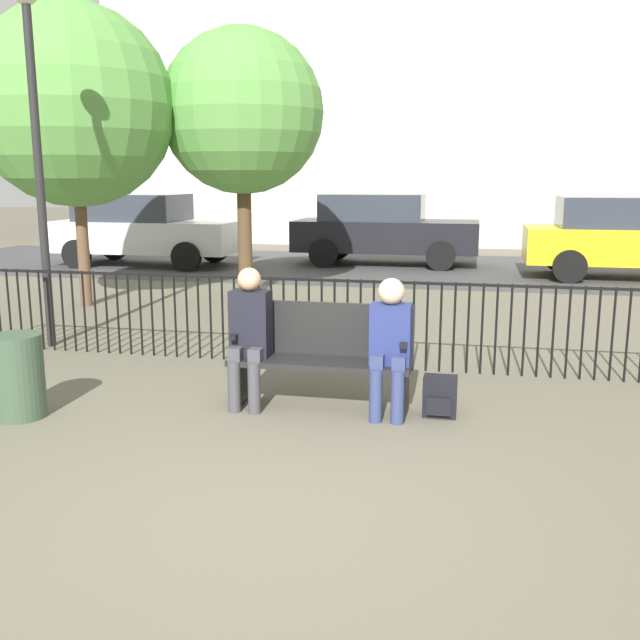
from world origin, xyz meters
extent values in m
plane|color=#605B4C|center=(0.00, 0.00, 0.00)|extent=(80.00, 80.00, 0.00)
cube|color=black|center=(0.00, 1.96, 0.42)|extent=(1.58, 0.45, 0.05)
cube|color=black|center=(0.00, 2.15, 0.69)|extent=(1.58, 0.05, 0.47)
cube|color=black|center=(-0.73, 1.96, 0.20)|extent=(0.06, 0.38, 0.40)
cube|color=black|center=(0.73, 1.96, 0.20)|extent=(0.06, 0.38, 0.40)
cube|color=black|center=(-0.73, 1.96, 0.65)|extent=(0.06, 0.38, 0.04)
cube|color=black|center=(0.73, 1.96, 0.65)|extent=(0.06, 0.38, 0.04)
cylinder|color=#3D3D42|center=(-0.71, 1.74, 0.23)|extent=(0.11, 0.11, 0.45)
cylinder|color=#3D3D42|center=(-0.53, 1.74, 0.23)|extent=(0.11, 0.11, 0.45)
cube|color=#3D3D42|center=(-0.71, 1.84, 0.50)|extent=(0.11, 0.20, 0.12)
cube|color=#3D3D42|center=(-0.53, 1.84, 0.50)|extent=(0.11, 0.20, 0.12)
cube|color=black|center=(-0.62, 1.96, 0.74)|extent=(0.34, 0.22, 0.58)
sphere|color=tan|center=(-0.62, 1.94, 1.14)|extent=(0.20, 0.20, 0.20)
cylinder|color=navy|center=(0.52, 1.74, 0.23)|extent=(0.11, 0.11, 0.45)
cylinder|color=navy|center=(0.70, 1.74, 0.23)|extent=(0.11, 0.11, 0.45)
cube|color=navy|center=(0.52, 1.84, 0.50)|extent=(0.11, 0.20, 0.12)
cube|color=navy|center=(0.70, 1.84, 0.50)|extent=(0.11, 0.20, 0.12)
cube|color=navy|center=(0.61, 1.96, 0.71)|extent=(0.34, 0.22, 0.51)
sphere|color=beige|center=(0.61, 1.94, 1.07)|extent=(0.22, 0.22, 0.22)
cube|color=black|center=(1.03, 2.01, 0.17)|extent=(0.28, 0.20, 0.34)
cube|color=black|center=(1.03, 1.89, 0.12)|extent=(0.20, 0.04, 0.16)
cylinder|color=black|center=(-4.08, 3.44, 0.47)|extent=(0.02, 0.02, 0.95)
cylinder|color=black|center=(-3.94, 3.44, 0.47)|extent=(0.02, 0.02, 0.95)
cylinder|color=black|center=(-3.80, 3.44, 0.47)|extent=(0.02, 0.02, 0.95)
cylinder|color=black|center=(-3.66, 3.44, 0.47)|extent=(0.02, 0.02, 0.95)
cylinder|color=black|center=(-3.52, 3.44, 0.47)|extent=(0.02, 0.02, 0.95)
cylinder|color=black|center=(-3.38, 3.44, 0.47)|extent=(0.02, 0.02, 0.95)
cylinder|color=black|center=(-3.24, 3.44, 0.47)|extent=(0.02, 0.02, 0.95)
cylinder|color=black|center=(-3.10, 3.44, 0.47)|extent=(0.02, 0.02, 0.95)
cylinder|color=black|center=(-2.96, 3.44, 0.47)|extent=(0.02, 0.02, 0.95)
cylinder|color=black|center=(-2.82, 3.44, 0.47)|extent=(0.02, 0.02, 0.95)
cylinder|color=black|center=(-2.68, 3.44, 0.47)|extent=(0.02, 0.02, 0.95)
cylinder|color=black|center=(-2.54, 3.44, 0.47)|extent=(0.02, 0.02, 0.95)
cylinder|color=black|center=(-2.40, 3.44, 0.47)|extent=(0.02, 0.02, 0.95)
cylinder|color=black|center=(-2.26, 3.44, 0.47)|extent=(0.02, 0.02, 0.95)
cylinder|color=black|center=(-2.12, 3.44, 0.47)|extent=(0.02, 0.02, 0.95)
cylinder|color=black|center=(-1.98, 3.44, 0.47)|extent=(0.02, 0.02, 0.95)
cylinder|color=black|center=(-1.84, 3.44, 0.47)|extent=(0.02, 0.02, 0.95)
cylinder|color=black|center=(-1.70, 3.44, 0.47)|extent=(0.02, 0.02, 0.95)
cylinder|color=black|center=(-1.56, 3.44, 0.47)|extent=(0.02, 0.02, 0.95)
cylinder|color=black|center=(-1.42, 3.44, 0.47)|extent=(0.02, 0.02, 0.95)
cylinder|color=black|center=(-1.28, 3.44, 0.47)|extent=(0.02, 0.02, 0.95)
cylinder|color=black|center=(-1.14, 3.44, 0.47)|extent=(0.02, 0.02, 0.95)
cylinder|color=black|center=(-1.00, 3.44, 0.47)|extent=(0.02, 0.02, 0.95)
cylinder|color=black|center=(-0.86, 3.44, 0.47)|extent=(0.02, 0.02, 0.95)
cylinder|color=black|center=(-0.72, 3.44, 0.47)|extent=(0.02, 0.02, 0.95)
cylinder|color=black|center=(-0.58, 3.44, 0.47)|extent=(0.02, 0.02, 0.95)
cylinder|color=black|center=(-0.44, 3.44, 0.47)|extent=(0.02, 0.02, 0.95)
cylinder|color=black|center=(-0.30, 3.44, 0.47)|extent=(0.02, 0.02, 0.95)
cylinder|color=black|center=(-0.16, 3.44, 0.47)|extent=(0.02, 0.02, 0.95)
cylinder|color=black|center=(-0.02, 3.44, 0.47)|extent=(0.02, 0.02, 0.95)
cylinder|color=black|center=(0.12, 3.44, 0.47)|extent=(0.02, 0.02, 0.95)
cylinder|color=black|center=(0.26, 3.44, 0.47)|extent=(0.02, 0.02, 0.95)
cylinder|color=black|center=(0.40, 3.44, 0.47)|extent=(0.02, 0.02, 0.95)
cylinder|color=black|center=(0.54, 3.44, 0.47)|extent=(0.02, 0.02, 0.95)
cylinder|color=black|center=(0.68, 3.44, 0.47)|extent=(0.02, 0.02, 0.95)
cylinder|color=black|center=(0.82, 3.44, 0.47)|extent=(0.02, 0.02, 0.95)
cylinder|color=black|center=(0.96, 3.44, 0.47)|extent=(0.02, 0.02, 0.95)
cylinder|color=black|center=(1.10, 3.44, 0.47)|extent=(0.02, 0.02, 0.95)
cylinder|color=black|center=(1.24, 3.44, 0.47)|extent=(0.02, 0.02, 0.95)
cylinder|color=black|center=(1.38, 3.44, 0.47)|extent=(0.02, 0.02, 0.95)
cylinder|color=black|center=(1.52, 3.44, 0.47)|extent=(0.02, 0.02, 0.95)
cylinder|color=black|center=(1.66, 3.44, 0.47)|extent=(0.02, 0.02, 0.95)
cylinder|color=black|center=(1.80, 3.44, 0.47)|extent=(0.02, 0.02, 0.95)
cylinder|color=black|center=(1.94, 3.44, 0.47)|extent=(0.02, 0.02, 0.95)
cylinder|color=black|center=(2.08, 3.44, 0.47)|extent=(0.02, 0.02, 0.95)
cylinder|color=black|center=(2.22, 3.44, 0.47)|extent=(0.02, 0.02, 0.95)
cylinder|color=black|center=(2.36, 3.44, 0.47)|extent=(0.02, 0.02, 0.95)
cylinder|color=black|center=(2.50, 3.44, 0.47)|extent=(0.02, 0.02, 0.95)
cylinder|color=black|center=(2.64, 3.44, 0.47)|extent=(0.02, 0.02, 0.95)
cylinder|color=black|center=(2.78, 3.44, 0.47)|extent=(0.02, 0.02, 0.95)
cube|color=black|center=(0.00, 3.44, 0.93)|extent=(9.00, 0.03, 0.03)
cylinder|color=#4C3823|center=(-2.50, 7.56, 1.16)|extent=(0.24, 0.24, 2.31)
sphere|color=#569342|center=(-2.50, 7.56, 3.04)|extent=(2.65, 2.65, 2.65)
cylinder|color=brown|center=(-4.71, 6.22, 1.11)|extent=(0.18, 0.18, 2.22)
sphere|color=#569342|center=(-4.71, 6.22, 3.05)|extent=(3.02, 3.02, 3.02)
cylinder|color=black|center=(-3.69, 3.65, 1.96)|extent=(0.10, 0.10, 3.92)
cube|color=#3D3D3F|center=(0.00, 12.00, 0.00)|extent=(24.00, 6.00, 0.01)
cube|color=yellow|center=(4.38, 11.26, 0.67)|extent=(4.20, 1.70, 0.70)
cube|color=#2D333D|center=(4.07, 11.26, 1.32)|extent=(2.31, 1.56, 0.60)
cylinder|color=black|center=(3.08, 10.39, 0.32)|extent=(0.64, 0.20, 0.64)
cylinder|color=black|center=(3.08, 12.13, 0.32)|extent=(0.64, 0.20, 0.64)
cube|color=silver|center=(-6.08, 11.34, 0.67)|extent=(4.20, 1.70, 0.70)
cube|color=#2D333D|center=(-6.40, 11.34, 1.32)|extent=(2.31, 1.56, 0.60)
cylinder|color=black|center=(-4.78, 10.47, 0.32)|extent=(0.64, 0.20, 0.64)
cylinder|color=black|center=(-4.78, 12.21, 0.32)|extent=(0.64, 0.20, 0.64)
cylinder|color=black|center=(-7.39, 10.47, 0.32)|extent=(0.64, 0.20, 0.64)
cylinder|color=black|center=(-7.39, 12.21, 0.32)|extent=(0.64, 0.20, 0.64)
cube|color=black|center=(-0.73, 12.62, 0.67)|extent=(4.20, 1.70, 0.70)
cube|color=#2D333D|center=(-1.04, 12.62, 1.32)|extent=(2.31, 1.56, 0.60)
cylinder|color=black|center=(0.57, 11.75, 0.32)|extent=(0.64, 0.20, 0.64)
cylinder|color=black|center=(0.57, 13.49, 0.32)|extent=(0.64, 0.20, 0.64)
cylinder|color=black|center=(-2.03, 11.75, 0.32)|extent=(0.64, 0.20, 0.64)
cylinder|color=black|center=(-2.03, 13.49, 0.32)|extent=(0.64, 0.20, 0.64)
cylinder|color=#384C38|center=(-2.45, 1.23, 0.36)|extent=(0.43, 0.43, 0.71)
camera|label=1|loc=(1.26, -3.88, 2.00)|focal=40.00mm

